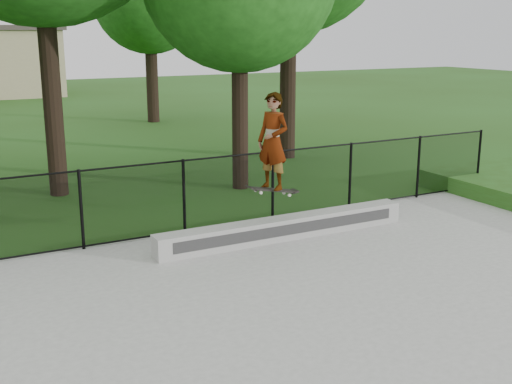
% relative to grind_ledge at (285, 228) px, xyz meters
% --- Properties ---
extents(ground, '(100.00, 100.00, 0.00)m').
position_rel_grind_ledge_xyz_m(ground, '(-1.60, -4.70, -0.27)').
color(ground, '#284D15').
rests_on(ground, ground).
extents(concrete_slab, '(14.00, 12.00, 0.06)m').
position_rel_grind_ledge_xyz_m(concrete_slab, '(-1.60, -4.70, -0.24)').
color(concrete_slab, '#969691').
rests_on(concrete_slab, ground).
extents(grind_ledge, '(5.30, 0.40, 0.42)m').
position_rel_grind_ledge_xyz_m(grind_ledge, '(0.00, 0.00, 0.00)').
color(grind_ledge, '#ABABA6').
rests_on(grind_ledge, concrete_slab).
extents(skater_airborne, '(0.83, 0.75, 1.92)m').
position_rel_grind_ledge_xyz_m(skater_airborne, '(-0.45, -0.28, 1.74)').
color(skater_airborne, black).
rests_on(skater_airborne, ground).
extents(chainlink_fence, '(16.06, 0.06, 1.50)m').
position_rel_grind_ledge_xyz_m(chainlink_fence, '(-1.60, 1.20, 0.54)').
color(chainlink_fence, black).
rests_on(chainlink_fence, concrete_slab).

